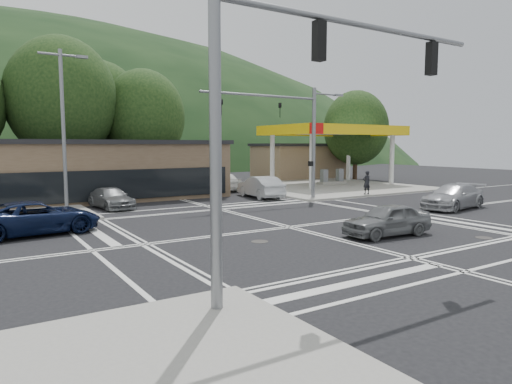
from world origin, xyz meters
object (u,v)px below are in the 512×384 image
car_blue_west (37,218)px  car_grey_center (387,220)px  car_northbound (111,198)px  car_queue_a (260,187)px  car_silver_east (453,197)px  car_queue_b (221,181)px  pedestrian (367,182)px

car_blue_west → car_grey_center: 15.45m
car_northbound → car_queue_a: bearing=-8.1°
car_grey_center → car_northbound: size_ratio=0.94×
car_grey_center → car_queue_a: size_ratio=0.84×
car_blue_west → car_silver_east: size_ratio=1.03×
car_blue_west → car_northbound: (5.01, 6.66, -0.11)m
car_queue_b → car_silver_east: bearing=110.9°
car_grey_center → car_silver_east: 10.67m
car_northbound → pedestrian: bearing=-18.5°
car_queue_b → pedestrian: pedestrian is taller
car_blue_west → car_grey_center: bearing=-130.6°
car_silver_east → pedestrian: pedestrian is taller
car_northbound → pedestrian: (18.50, -3.71, 0.42)m
car_northbound → car_blue_west: bearing=-134.1°
car_grey_center → car_queue_a: (3.15, 15.03, 0.11)m
car_grey_center → car_silver_east: (10.03, 3.64, 0.06)m
car_queue_a → car_queue_b: (0.00, 6.29, -0.01)m
car_queue_a → car_queue_b: car_queue_a is taller
car_grey_center → car_queue_b: (3.15, 21.32, 0.10)m
car_blue_west → pedestrian: size_ratio=2.95×
car_blue_west → car_northbound: size_ratio=1.22×
car_northbound → car_queue_b: bearing=21.9°
car_silver_east → car_northbound: car_silver_east is taller
car_grey_center → pedestrian: (10.65, 11.50, 0.36)m
car_queue_b → car_northbound: 12.58m
car_queue_a → car_silver_east: bearing=127.6°
car_queue_a → car_northbound: (-11.00, 0.18, -0.17)m
car_grey_center → car_blue_west: bearing=-119.4°
car_grey_center → car_queue_b: bearing=175.8°
car_queue_b → pedestrian: (7.50, -9.81, 0.25)m
car_silver_east → car_grey_center: bearing=-78.5°
car_blue_west → car_queue_b: car_queue_b is taller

